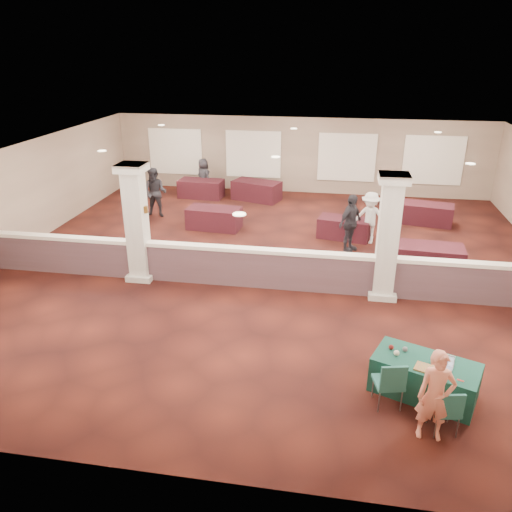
% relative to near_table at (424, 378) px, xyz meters
% --- Properties ---
extents(ground, '(16.00, 16.00, 0.00)m').
position_rel_near_table_xyz_m(ground, '(-3.50, 5.38, -0.35)').
color(ground, '#421710').
rests_on(ground, ground).
extents(wall_back, '(16.00, 0.04, 3.20)m').
position_rel_near_table_xyz_m(wall_back, '(-3.50, 13.38, 1.25)').
color(wall_back, '#7D6656').
rests_on(wall_back, ground).
extents(wall_front, '(16.00, 0.04, 3.20)m').
position_rel_near_table_xyz_m(wall_front, '(-3.50, -2.62, 1.25)').
color(wall_front, '#7D6656').
rests_on(wall_front, ground).
extents(wall_left, '(0.04, 16.00, 3.20)m').
position_rel_near_table_xyz_m(wall_left, '(-11.50, 5.38, 1.25)').
color(wall_left, '#7D6656').
rests_on(wall_left, ground).
extents(ceiling, '(16.00, 16.00, 0.02)m').
position_rel_near_table_xyz_m(ceiling, '(-3.50, 5.38, 2.85)').
color(ceiling, white).
rests_on(ceiling, wall_back).
extents(partition_wall, '(15.60, 0.28, 1.10)m').
position_rel_near_table_xyz_m(partition_wall, '(-3.50, 3.88, 0.22)').
color(partition_wall, '#50363C').
rests_on(partition_wall, ground).
extents(column_left, '(0.72, 0.72, 3.20)m').
position_rel_near_table_xyz_m(column_left, '(-7.00, 3.88, 1.28)').
color(column_left, beige).
rests_on(column_left, ground).
extents(column_right, '(0.72, 0.72, 3.20)m').
position_rel_near_table_xyz_m(column_right, '(-0.50, 3.88, 1.28)').
color(column_right, beige).
rests_on(column_right, ground).
extents(sconce_left, '(0.12, 0.12, 0.18)m').
position_rel_near_table_xyz_m(sconce_left, '(-7.28, 3.88, 1.65)').
color(sconce_left, brown).
rests_on(sconce_left, column_left).
extents(sconce_right, '(0.12, 0.12, 0.18)m').
position_rel_near_table_xyz_m(sconce_right, '(-6.72, 3.88, 1.65)').
color(sconce_right, brown).
rests_on(sconce_right, column_left).
extents(near_table, '(2.04, 1.53, 0.70)m').
position_rel_near_table_xyz_m(near_table, '(0.00, 0.00, 0.00)').
color(near_table, '#103C32').
rests_on(near_table, ground).
extents(conf_chair_main, '(0.52, 0.52, 0.88)m').
position_rel_near_table_xyz_m(conf_chair_main, '(0.20, -1.02, 0.17)').
color(conf_chair_main, '#1C5154').
rests_on(conf_chair_main, ground).
extents(conf_chair_side, '(0.58, 0.58, 0.96)m').
position_rel_near_table_xyz_m(conf_chair_side, '(-0.67, -0.51, 0.22)').
color(conf_chair_side, '#1C5154').
rests_on(conf_chair_side, ground).
extents(woman, '(0.59, 0.41, 1.62)m').
position_rel_near_table_xyz_m(woman, '(-0.04, -1.12, 0.46)').
color(woman, '#FF886E').
rests_on(woman, ground).
extents(far_table_front_left, '(1.90, 1.07, 0.74)m').
position_rel_near_table_xyz_m(far_table_front_left, '(-6.00, 8.17, 0.02)').
color(far_table_front_left, black).
rests_on(far_table_front_left, ground).
extents(far_table_front_center, '(1.81, 1.15, 0.68)m').
position_rel_near_table_xyz_m(far_table_front_center, '(-1.50, 7.99, -0.01)').
color(far_table_front_center, black).
rests_on(far_table_front_center, ground).
extents(far_table_front_right, '(1.95, 1.07, 0.77)m').
position_rel_near_table_xyz_m(far_table_front_right, '(0.87, 5.68, 0.03)').
color(far_table_front_right, black).
rests_on(far_table_front_right, ground).
extents(far_table_back_left, '(1.89, 1.04, 0.74)m').
position_rel_near_table_xyz_m(far_table_back_left, '(-7.49, 11.88, 0.02)').
color(far_table_back_left, black).
rests_on(far_table_back_left, ground).
extents(far_table_back_center, '(2.14, 1.53, 0.79)m').
position_rel_near_table_xyz_m(far_table_back_center, '(-5.11, 11.88, 0.04)').
color(far_table_back_center, black).
rests_on(far_table_back_center, ground).
extents(far_table_back_right, '(1.93, 1.22, 0.73)m').
position_rel_near_table_xyz_m(far_table_back_right, '(1.42, 9.95, 0.01)').
color(far_table_back_right, black).
rests_on(far_table_back_right, ground).
extents(attendee_a, '(0.89, 0.49, 1.84)m').
position_rel_near_table_xyz_m(attendee_a, '(-8.46, 9.10, 0.57)').
color(attendee_a, black).
rests_on(attendee_a, ground).
extents(attendee_b, '(1.19, 0.82, 1.69)m').
position_rel_near_table_xyz_m(attendee_b, '(-0.71, 7.67, 0.49)').
color(attendee_b, silver).
rests_on(attendee_b, ground).
extents(attendee_c, '(1.03, 1.16, 1.81)m').
position_rel_near_table_xyz_m(attendee_c, '(-1.34, 6.88, 0.55)').
color(attendee_c, black).
rests_on(attendee_c, ground).
extents(attendee_d, '(0.86, 0.77, 1.54)m').
position_rel_near_table_xyz_m(attendee_d, '(-7.50, 12.38, 0.42)').
color(attendee_d, black).
rests_on(attendee_d, ground).
extents(laptop_base, '(0.38, 0.32, 0.02)m').
position_rel_near_table_xyz_m(laptop_base, '(0.25, -0.15, 0.36)').
color(laptop_base, '#BCBCC1').
rests_on(laptop_base, near_table).
extents(laptop_screen, '(0.30, 0.13, 0.21)m').
position_rel_near_table_xyz_m(laptop_screen, '(0.29, -0.05, 0.48)').
color(laptop_screen, '#BCBCC1').
rests_on(laptop_screen, near_table).
extents(screen_glow, '(0.27, 0.11, 0.18)m').
position_rel_near_table_xyz_m(screen_glow, '(0.29, -0.05, 0.46)').
color(screen_glow, '#D1DCFB').
rests_on(screen_glow, near_table).
extents(knitting, '(0.47, 0.41, 0.03)m').
position_rel_near_table_xyz_m(knitting, '(-0.04, -0.24, 0.37)').
color(knitting, orange).
rests_on(knitting, near_table).
extents(yarn_cream, '(0.11, 0.11, 0.11)m').
position_rel_near_table_xyz_m(yarn_cream, '(-0.53, 0.11, 0.41)').
color(yarn_cream, beige).
rests_on(yarn_cream, near_table).
extents(yarn_red, '(0.10, 0.10, 0.10)m').
position_rel_near_table_xyz_m(yarn_red, '(-0.61, 0.29, 0.40)').
color(yarn_red, '#5F1313').
rests_on(yarn_red, near_table).
extents(yarn_grey, '(0.10, 0.10, 0.10)m').
position_rel_near_table_xyz_m(yarn_grey, '(-0.36, 0.27, 0.40)').
color(yarn_grey, '#49484D').
rests_on(yarn_grey, near_table).
extents(scissors, '(0.12, 0.07, 0.01)m').
position_rel_near_table_xyz_m(scissors, '(0.48, -0.48, 0.36)').
color(scissors, red).
rests_on(scissors, near_table).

